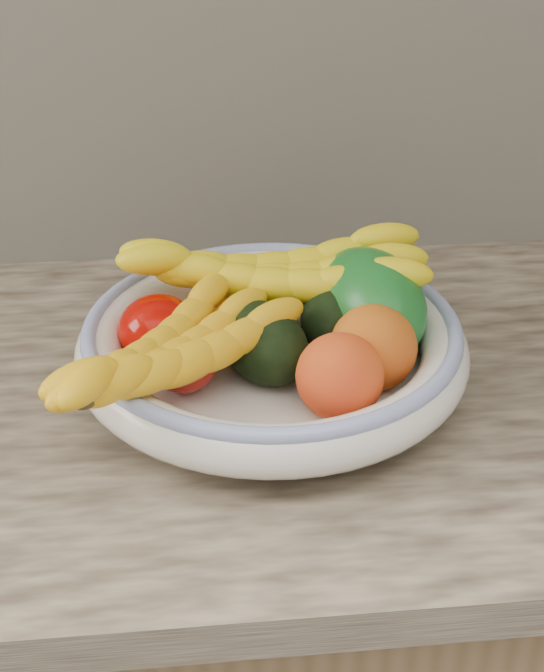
% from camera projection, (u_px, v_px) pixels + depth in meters
% --- Properties ---
extents(kitchen_counter, '(2.44, 0.66, 1.40)m').
position_uv_depth(kitchen_counter, '(270.00, 659.00, 1.20)').
color(kitchen_counter, brown).
rests_on(kitchen_counter, ground).
extents(fruit_bowl, '(0.39, 0.39, 0.08)m').
position_uv_depth(fruit_bowl, '(272.00, 346.00, 0.93)').
color(fruit_bowl, silver).
rests_on(fruit_bowl, kitchen_counter).
extents(clementine_back_left, '(0.06, 0.06, 0.05)m').
position_uv_depth(clementine_back_left, '(235.00, 297.00, 1.01)').
color(clementine_back_left, orange).
rests_on(clementine_back_left, fruit_bowl).
extents(clementine_back_right, '(0.05, 0.05, 0.04)m').
position_uv_depth(clementine_back_right, '(288.00, 297.00, 1.01)').
color(clementine_back_right, orange).
rests_on(clementine_back_right, fruit_bowl).
extents(clementine_back_mid, '(0.06, 0.06, 0.05)m').
position_uv_depth(clementine_back_mid, '(268.00, 304.00, 1.00)').
color(clementine_back_mid, orange).
rests_on(clementine_back_mid, fruit_bowl).
extents(tomato_left, '(0.09, 0.09, 0.07)m').
position_uv_depth(tomato_left, '(158.00, 331.00, 0.93)').
color(tomato_left, '#A80500').
rests_on(tomato_left, fruit_bowl).
extents(tomato_near_left, '(0.09, 0.09, 0.06)m').
position_uv_depth(tomato_near_left, '(183.00, 361.00, 0.88)').
color(tomato_near_left, '#A4100A').
rests_on(tomato_near_left, fruit_bowl).
extents(avocado_center, '(0.12, 0.13, 0.08)m').
position_uv_depth(avocado_center, '(263.00, 343.00, 0.91)').
color(avocado_center, black).
rests_on(avocado_center, fruit_bowl).
extents(avocado_right, '(0.10, 0.12, 0.07)m').
position_uv_depth(avocado_right, '(337.00, 317.00, 0.95)').
color(avocado_right, black).
rests_on(avocado_right, fruit_bowl).
extents(green_mango, '(0.17, 0.18, 0.14)m').
position_uv_depth(green_mango, '(370.00, 304.00, 0.95)').
color(green_mango, '#10591A').
rests_on(green_mango, fruit_bowl).
extents(peach_front, '(0.11, 0.11, 0.08)m').
position_uv_depth(peach_front, '(340.00, 376.00, 0.85)').
color(peach_front, orange).
rests_on(peach_front, fruit_bowl).
extents(peach_right, '(0.11, 0.11, 0.08)m').
position_uv_depth(peach_right, '(373.00, 348.00, 0.89)').
color(peach_right, orange).
rests_on(peach_right, fruit_bowl).
extents(banana_bunch_back, '(0.34, 0.15, 0.09)m').
position_uv_depth(banana_bunch_back, '(272.00, 281.00, 0.97)').
color(banana_bunch_back, yellow).
rests_on(banana_bunch_back, fruit_bowl).
extents(banana_bunch_front, '(0.29, 0.30, 0.08)m').
position_uv_depth(banana_bunch_front, '(170.00, 361.00, 0.84)').
color(banana_bunch_front, yellow).
rests_on(banana_bunch_front, fruit_bowl).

